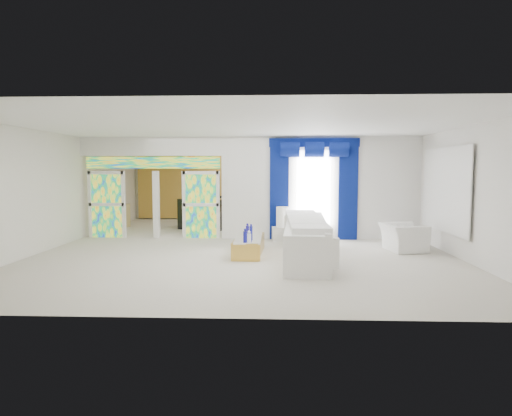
{
  "coord_description": "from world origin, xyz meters",
  "views": [
    {
      "loc": [
        0.71,
        -11.72,
        2.02
      ],
      "look_at": [
        0.3,
        -1.2,
        1.1
      ],
      "focal_mm": 30.23,
      "sensor_mm": 36.0,
      "label": 1
    }
  ],
  "objects_px": {
    "console_table": "(293,234)",
    "grand_piano": "(211,212)",
    "white_sofa": "(306,240)",
    "coffee_table": "(249,246)",
    "armchair": "(403,238)"
  },
  "relations": [
    {
      "from": "console_table",
      "to": "grand_piano",
      "type": "relative_size",
      "value": 0.57
    },
    {
      "from": "white_sofa",
      "to": "console_table",
      "type": "relative_size",
      "value": 3.6
    },
    {
      "from": "white_sofa",
      "to": "coffee_table",
      "type": "bearing_deg",
      "value": 170.96
    },
    {
      "from": "white_sofa",
      "to": "coffee_table",
      "type": "height_order",
      "value": "white_sofa"
    },
    {
      "from": "armchair",
      "to": "grand_piano",
      "type": "xyz_separation_m",
      "value": [
        -5.49,
        4.5,
        0.18
      ]
    },
    {
      "from": "console_table",
      "to": "grand_piano",
      "type": "height_order",
      "value": "grand_piano"
    },
    {
      "from": "white_sofa",
      "to": "coffee_table",
      "type": "relative_size",
      "value": 2.34
    },
    {
      "from": "console_table",
      "to": "white_sofa",
      "type": "bearing_deg",
      "value": -85.31
    },
    {
      "from": "grand_piano",
      "to": "coffee_table",
      "type": "bearing_deg",
      "value": -55.11
    },
    {
      "from": "coffee_table",
      "to": "console_table",
      "type": "distance_m",
      "value": 2.37
    },
    {
      "from": "console_table",
      "to": "grand_piano",
      "type": "xyz_separation_m",
      "value": [
        -2.8,
        2.96,
        0.33
      ]
    },
    {
      "from": "armchair",
      "to": "grand_piano",
      "type": "relative_size",
      "value": 0.51
    },
    {
      "from": "armchair",
      "to": "white_sofa",
      "type": "bearing_deg",
      "value": 99.47
    },
    {
      "from": "white_sofa",
      "to": "coffee_table",
      "type": "xyz_separation_m",
      "value": [
        -1.35,
        0.3,
        -0.2
      ]
    },
    {
      "from": "console_table",
      "to": "grand_piano",
      "type": "distance_m",
      "value": 4.08
    }
  ]
}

